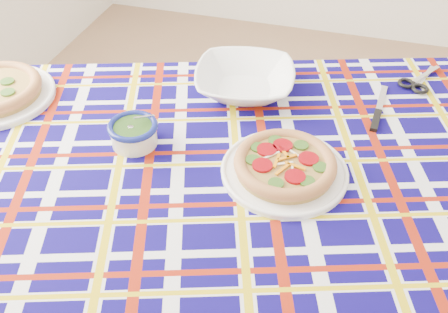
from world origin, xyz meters
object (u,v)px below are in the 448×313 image
(dining_table, at_px, (209,201))
(pesto_bowl, at_px, (133,132))
(serving_bowl, at_px, (245,81))
(main_focaccia_plate, at_px, (285,164))

(dining_table, height_order, pesto_bowl, pesto_bowl)
(dining_table, height_order, serving_bowl, serving_bowl)
(dining_table, relative_size, main_focaccia_plate, 6.15)
(main_focaccia_plate, xyz_separation_m, serving_bowl, (-0.18, 0.32, 0.00))
(main_focaccia_plate, bearing_deg, dining_table, -159.96)
(pesto_bowl, height_order, serving_bowl, pesto_bowl)
(main_focaccia_plate, bearing_deg, pesto_bowl, 179.24)
(pesto_bowl, bearing_deg, dining_table, -17.29)
(pesto_bowl, xyz_separation_m, serving_bowl, (0.21, 0.32, -0.00))
(dining_table, xyz_separation_m, serving_bowl, (-0.01, 0.39, 0.12))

